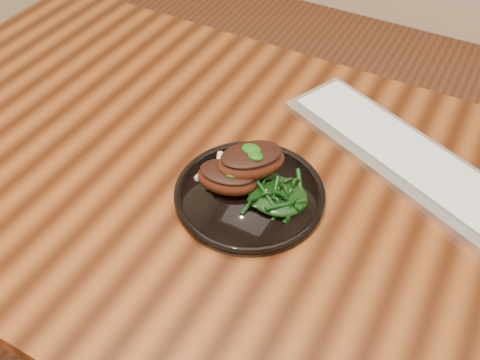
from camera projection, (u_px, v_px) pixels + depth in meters
name	position (u px, v px, depth m)	size (l,w,h in m)	color
desk	(272.00, 225.00, 0.93)	(1.60, 0.80, 0.75)	#331406
plate	(249.00, 194.00, 0.86)	(0.24, 0.24, 0.01)	black
lamb_chop_front	(227.00, 177.00, 0.84)	(0.11, 0.08, 0.04)	#451B0D
lamb_chop_back	(251.00, 161.00, 0.84)	(0.13, 0.13, 0.05)	#451B0D
herb_smear	(248.00, 164.00, 0.89)	(0.07, 0.05, 0.00)	#0B3F06
greens_heap	(278.00, 193.00, 0.83)	(0.10, 0.09, 0.04)	black
keyboard	(402.00, 155.00, 0.92)	(0.47, 0.31, 0.02)	#BABCBF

